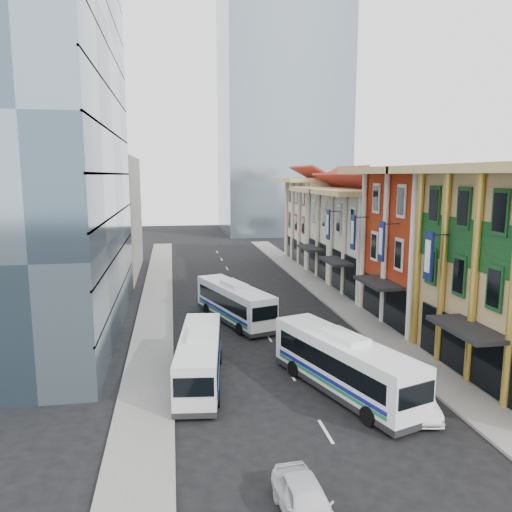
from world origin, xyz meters
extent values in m
plane|color=black|center=(0.00, 0.00, 0.00)|extent=(200.00, 200.00, 0.00)
cube|color=slate|center=(8.50, 22.00, 0.07)|extent=(3.00, 90.00, 0.15)
cube|color=slate|center=(-8.50, 22.00, 0.07)|extent=(3.00, 90.00, 0.15)
cube|color=#AC3013|center=(14.00, 17.00, 6.00)|extent=(8.00, 10.00, 12.00)
cube|color=silver|center=(14.00, 26.50, 5.00)|extent=(8.00, 9.00, 10.00)
cube|color=silver|center=(14.00, 35.50, 5.00)|extent=(8.00, 9.00, 10.00)
cube|color=silver|center=(14.00, 46.00, 5.50)|extent=(8.00, 12.00, 11.00)
cube|color=#405566|center=(-17.00, 19.00, 15.00)|extent=(12.00, 26.00, 30.00)
cube|color=gray|center=(-16.00, 42.00, 7.00)|extent=(10.00, 18.00, 14.00)
imported|color=silver|center=(-2.55, -4.76, 0.71)|extent=(1.95, 4.26, 1.41)
imported|color=silver|center=(5.01, 2.02, 0.69)|extent=(2.11, 4.35, 1.38)
camera|label=1|loc=(-6.88, -19.93, 11.91)|focal=35.00mm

